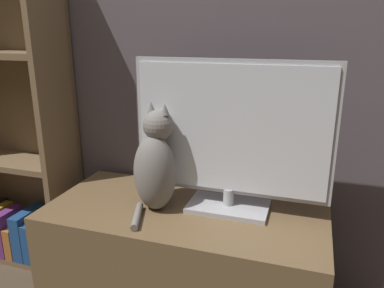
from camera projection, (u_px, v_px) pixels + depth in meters
wall_back at (208, 12)px, 1.62m from camera, size 4.80×0.05×2.60m
tv_stand at (185, 262)px, 1.63m from camera, size 1.15×0.55×0.51m
tv at (231, 136)px, 1.47m from camera, size 0.79×0.20×0.61m
cat at (156, 165)px, 1.51m from camera, size 0.21×0.31×0.44m
bookshelf at (15, 132)px, 1.96m from camera, size 0.63×0.28×1.67m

